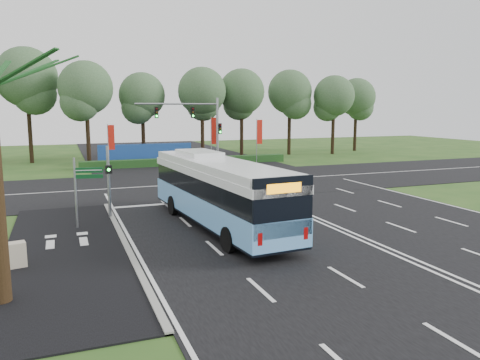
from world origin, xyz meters
name	(u,v)px	position (x,y,z in m)	size (l,w,h in m)	color
ground	(296,213)	(0.00, 0.00, 0.00)	(120.00, 120.00, 0.00)	#254A18
road_main	(296,212)	(0.00, 0.00, 0.02)	(20.00, 120.00, 0.04)	black
road_cross	(227,182)	(0.00, 12.00, 0.03)	(120.00, 14.00, 0.05)	black
bike_path	(68,250)	(-12.50, -3.00, 0.03)	(5.00, 18.00, 0.06)	black
kerb_strip	(125,244)	(-10.10, -3.00, 0.06)	(0.25, 18.00, 0.12)	gray
city_bus	(218,191)	(-5.25, -1.56, 1.86)	(3.67, 13.01, 3.69)	#6BB3F8
pedestrian_signal	(109,179)	(-10.20, 2.39, 2.18)	(0.35, 0.44, 3.99)	gray
street_sign	(82,184)	(-11.65, 0.64, 2.29)	(1.38, 0.32, 3.59)	gray
utility_cabinet	(17,255)	(-14.29, -4.65, 0.50)	(0.60, 0.50, 1.00)	#BFB19A
banner_flag_left	(110,140)	(-8.01, 23.23, 2.94)	(0.67, 0.10, 4.50)	gray
banner_flag_mid	(214,134)	(2.37, 22.89, 3.33)	(0.73, 0.27, 5.15)	gray
banner_flag_right	(259,135)	(7.47, 22.89, 3.16)	(0.72, 0.13, 4.87)	gray
traffic_light_gantry	(200,122)	(0.21, 20.50, 4.66)	(8.41, 0.28, 7.00)	gray
hedge	(188,161)	(0.00, 24.50, 0.40)	(22.00, 1.20, 0.80)	#163C16
blue_hoarding	(146,154)	(-4.00, 27.00, 1.10)	(10.00, 0.30, 2.20)	#1A4290
eucalyptus_row	(183,91)	(1.21, 31.06, 8.04)	(53.53, 9.44, 12.55)	black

